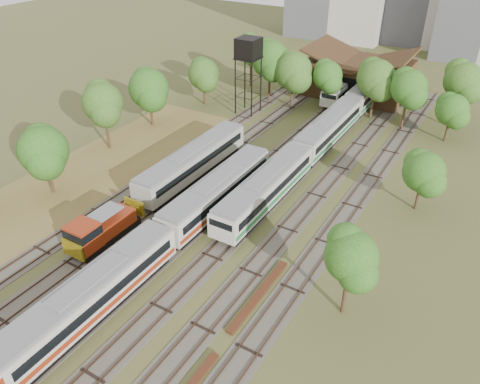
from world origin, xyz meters
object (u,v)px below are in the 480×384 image
Objects in this scene: shunter_locomotive at (99,231)px; water_tower at (249,50)px; railcar_green_set at (328,129)px; railcar_red_set at (164,237)px.

water_tower is at bearing 97.14° from shunter_locomotive.
water_tower is at bearing 165.15° from railcar_green_set.
shunter_locomotive is at bearing -161.47° from railcar_red_set.
shunter_locomotive is (-6.00, -2.01, -0.33)m from railcar_red_set.
railcar_red_set is at bearing -97.80° from railcar_green_set.
railcar_green_set reaches higher than railcar_red_set.
railcar_red_set is 29.47m from railcar_green_set.
water_tower is (-4.39, 35.02, 7.83)m from shunter_locomotive.
railcar_green_set is 4.68× the size of water_tower.
railcar_green_set is at bearing 82.20° from railcar_red_set.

